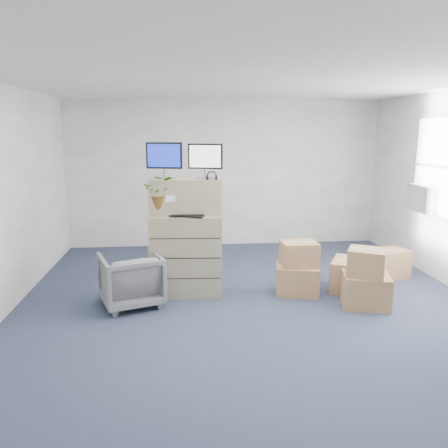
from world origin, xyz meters
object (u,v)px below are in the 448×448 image
at_px(monitor_left, 164,158).
at_px(water_bottle, 189,203).
at_px(filing_cabinet_lower, 187,254).
at_px(potted_plant, 160,197).
at_px(office_chair, 131,277).
at_px(monitor_right, 205,159).
at_px(keyboard, 187,216).

height_order(monitor_left, water_bottle, monitor_left).
relative_size(filing_cabinet_lower, monitor_left, 2.33).
bearing_deg(potted_plant, filing_cabinet_lower, 10.53).
relative_size(filing_cabinet_lower, water_bottle, 3.99).
height_order(monitor_left, office_chair, monitor_left).
xyz_separation_m(monitor_right, office_chair, (-0.99, -0.40, -1.47)).
xyz_separation_m(monitor_left, keyboard, (0.29, -0.20, -0.73)).
bearing_deg(keyboard, filing_cabinet_lower, 115.10).
bearing_deg(filing_cabinet_lower, potted_plant, -165.88).
bearing_deg(monitor_right, monitor_left, -165.99).
distance_m(monitor_left, keyboard, 0.81).
height_order(keyboard, office_chair, keyboard).
relative_size(monitor_right, office_chair, 0.61).
xyz_separation_m(filing_cabinet_lower, monitor_right, (0.27, 0.02, 1.29)).
height_order(filing_cabinet_lower, monitor_left, monitor_left).
height_order(monitor_left, keyboard, monitor_left).
bearing_deg(potted_plant, monitor_left, 58.28).
relative_size(monitor_left, potted_plant, 1.01).
bearing_deg(water_bottle, filing_cabinet_lower, -126.84).
distance_m(monitor_left, office_chair, 1.60).
height_order(filing_cabinet_lower, monitor_right, monitor_right).
distance_m(filing_cabinet_lower, office_chair, 0.84).
bearing_deg(monitor_left, monitor_right, 11.11).
relative_size(monitor_left, office_chair, 0.64).
bearing_deg(potted_plant, water_bottle, 17.07).
bearing_deg(keyboard, office_chair, -143.03).
bearing_deg(monitor_right, water_bottle, -172.10).
relative_size(filing_cabinet_lower, office_chair, 1.49).
height_order(monitor_left, monitor_right, monitor_left).
distance_m(monitor_left, monitor_right, 0.54).
xyz_separation_m(keyboard, potted_plant, (-0.35, 0.10, 0.24)).
bearing_deg(monitor_right, keyboard, -128.14).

